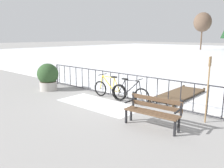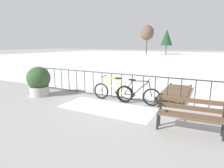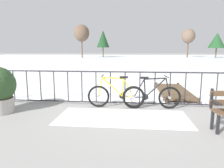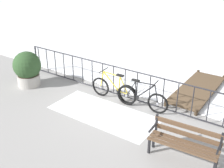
% 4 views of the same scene
% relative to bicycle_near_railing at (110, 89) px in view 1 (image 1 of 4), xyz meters
% --- Properties ---
extents(ground_plane, '(160.00, 160.00, 0.00)m').
position_rel_bicycle_near_railing_xyz_m(ground_plane, '(0.48, 0.27, -0.37)').
color(ground_plane, gray).
extents(snow_patch, '(3.35, 1.46, 0.01)m').
position_rel_bicycle_near_railing_xyz_m(snow_patch, '(0.25, -0.93, -0.36)').
color(snow_patch, white).
rests_on(snow_patch, ground).
extents(railing_fence, '(9.06, 0.06, 1.07)m').
position_rel_bicycle_near_railing_xyz_m(railing_fence, '(0.48, 0.27, 0.19)').
color(railing_fence, '#232328').
rests_on(railing_fence, ground).
extents(bicycle_near_railing, '(1.71, 0.52, 0.97)m').
position_rel_bicycle_near_railing_xyz_m(bicycle_near_railing, '(0.00, 0.00, 0.00)').
color(bicycle_near_railing, black).
rests_on(bicycle_near_railing, ground).
extents(bicycle_second, '(1.71, 0.52, 0.97)m').
position_rel_bicycle_near_railing_xyz_m(bicycle_second, '(1.05, -0.03, 0.00)').
color(bicycle_second, black).
rests_on(bicycle_second, ground).
extents(park_bench, '(1.63, 0.58, 0.89)m').
position_rel_bicycle_near_railing_xyz_m(park_bench, '(2.99, -1.51, 0.14)').
color(park_bench, brown).
rests_on(park_bench, ground).
extents(planter_with_shrub, '(1.00, 1.00, 1.28)m').
position_rel_bicycle_near_railing_xyz_m(planter_with_shrub, '(-3.19, -0.85, 0.29)').
color(planter_with_shrub, '#ADA8A0').
rests_on(planter_with_shrub, ground).
extents(oar_upright, '(0.04, 0.16, 1.98)m').
position_rel_bicycle_near_railing_xyz_m(oar_upright, '(4.01, -0.18, 0.77)').
color(oar_upright, '#937047').
rests_on(oar_upright, ground).
extents(wooden_dock, '(1.10, 3.15, 0.20)m').
position_rel_bicycle_near_railing_xyz_m(wooden_dock, '(2.09, 2.09, -0.25)').
color(wooden_dock, brown).
rests_on(wooden_dock, ground).
extents(tree_centre, '(3.11, 3.11, 6.65)m').
position_rel_bicycle_near_railing_xyz_m(tree_centre, '(-9.89, 36.05, 4.55)').
color(tree_centre, brown).
rests_on(tree_centre, ground).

